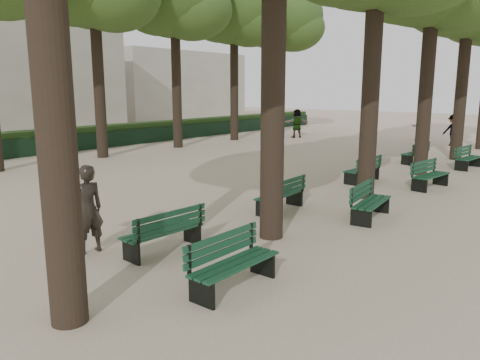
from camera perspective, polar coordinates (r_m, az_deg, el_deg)
The scene contains 18 objects.
ground at distance 9.60m, azimuth -14.38°, elevation -9.33°, with size 120.00×120.00×0.00m, color #C6B196.
tree_far_4 at distance 30.63m, azimuth -0.73°, elevation 20.25°, with size 6.00×6.00×10.45m.
tree_far_5 at distance 34.58m, azimuth 4.88°, elevation 19.16°, with size 6.00×6.00×10.45m.
bench_left_0 at distance 9.71m, azimuth -9.33°, elevation -7.17°, with size 0.68×1.83×0.92m.
bench_left_1 at distance 12.79m, azimuth 4.90°, elevation -2.59°, with size 0.65×1.82×0.92m.
bench_left_2 at distance 17.26m, azimuth 14.64°, elevation 0.68°, with size 0.69×1.84×0.92m.
bench_left_3 at distance 22.33m, azimuth 20.52°, elevation 2.65°, with size 0.73×1.84×0.92m.
bench_right_0 at distance 7.91m, azimuth -0.68°, elevation -11.35°, with size 0.59×1.81×0.92m.
bench_right_1 at distance 12.41m, azimuth 15.67°, elevation -3.40°, with size 0.78×1.86×0.92m.
bench_right_2 at distance 16.83m, azimuth 22.20°, elevation -0.05°, with size 0.81×1.86×0.92m.
bench_right_3 at distance 21.63m, azimuth 26.11°, elevation 1.96°, with size 0.76×1.85×0.92m.
man_with_map at distance 9.88m, azimuth -18.12°, elevation -3.42°, with size 0.66×0.77×1.82m.
pedestrian_b at distance 29.87m, azimuth 24.52°, elevation 5.54°, with size 1.16×0.36×1.80m, color #262628.
pedestrian_a at distance 32.14m, azimuth 20.98°, elevation 6.06°, with size 0.84×0.34×1.72m, color #262628.
pedestrian_e at distance 32.02m, azimuth 6.94°, elevation 6.88°, with size 1.78×0.38×1.92m, color #262628.
fence at distance 27.76m, azimuth -14.87°, elevation 4.88°, with size 0.08×42.00×0.90m, color black.
hedge at distance 28.31m, azimuth -15.73°, elevation 5.26°, with size 1.20×42.00×1.20m, color #1E3E15.
building_far at distance 53.57m, azimuth -10.03°, elevation 11.20°, with size 12.00×16.00×7.00m, color #B7B2A3.
Camera 1 is at (7.30, -5.29, 3.30)m, focal length 35.00 mm.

